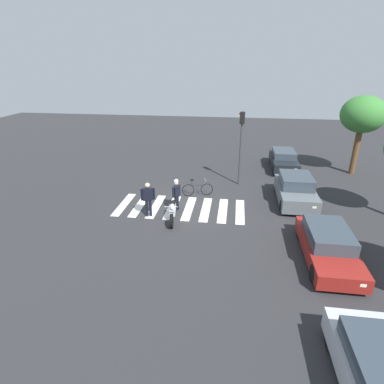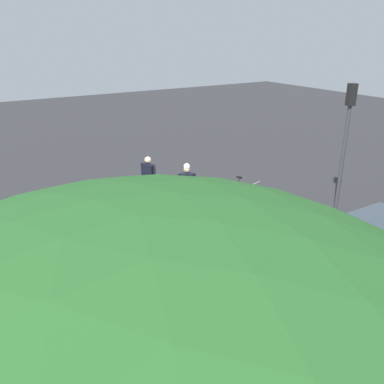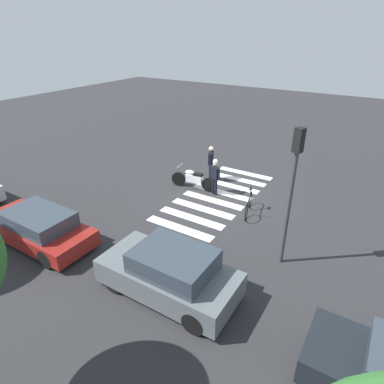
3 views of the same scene
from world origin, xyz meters
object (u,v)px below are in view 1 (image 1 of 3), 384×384
object	(u,v)px
leaning_bicycle	(197,189)
car_black_suv	(284,160)
car_grey_coupe	(295,190)
traffic_light_pole	(241,137)
officer_by_motorcycle	(148,197)
police_motorcycle	(173,211)
car_maroon_wagon	(328,245)
officer_on_foot	(176,193)

from	to	relation	value
leaning_bicycle	car_black_suv	world-z (taller)	car_black_suv
car_grey_coupe	traffic_light_pole	size ratio (longest dim) A/B	0.89
officer_by_motorcycle	police_motorcycle	bearing A→B (deg)	80.02
car_maroon_wagon	traffic_light_pole	size ratio (longest dim) A/B	0.98
officer_by_motorcycle	car_black_suv	size ratio (longest dim) A/B	0.43
officer_on_foot	car_maroon_wagon	distance (m)	7.56
officer_on_foot	leaning_bicycle	bearing A→B (deg)	157.67
police_motorcycle	officer_by_motorcycle	xyz separation A→B (m)	(-0.22, -1.27, 0.56)
car_black_suv	car_grey_coupe	bearing A→B (deg)	-0.98
police_motorcycle	car_black_suv	world-z (taller)	car_black_suv
police_motorcycle	officer_on_foot	world-z (taller)	officer_on_foot
car_grey_coupe	car_black_suv	bearing A→B (deg)	179.02
leaning_bicycle	car_maroon_wagon	xyz separation A→B (m)	(5.56, 5.84, 0.21)
police_motorcycle	leaning_bicycle	distance (m)	3.29
leaning_bicycle	car_maroon_wagon	bearing A→B (deg)	46.40
leaning_bicycle	car_black_suv	xyz separation A→B (m)	(-5.88, 5.55, 0.25)
car_grey_coupe	traffic_light_pole	bearing A→B (deg)	-126.50
officer_on_foot	car_black_suv	world-z (taller)	officer_on_foot
officer_on_foot	car_grey_coupe	distance (m)	6.59
car_grey_coupe	traffic_light_pole	xyz separation A→B (m)	(-2.29, -3.10, 2.31)
car_black_suv	leaning_bicycle	bearing A→B (deg)	-43.35
traffic_light_pole	car_black_suv	bearing A→B (deg)	139.13
leaning_bicycle	traffic_light_pole	bearing A→B (deg)	132.89
leaning_bicycle	car_maroon_wagon	world-z (taller)	car_maroon_wagon
police_motorcycle	officer_on_foot	bearing A→B (deg)	-179.32
officer_by_motorcycle	car_maroon_wagon	xyz separation A→B (m)	(2.61, 7.94, -0.43)
officer_on_foot	car_grey_coupe	size ratio (longest dim) A/B	0.42
police_motorcycle	car_grey_coupe	xyz separation A→B (m)	(-3.08, 6.28, 0.24)
car_grey_coupe	traffic_light_pole	distance (m)	4.49
police_motorcycle	car_maroon_wagon	bearing A→B (deg)	70.33
leaning_bicycle	car_grey_coupe	bearing A→B (deg)	88.90
officer_on_foot	officer_by_motorcycle	size ratio (longest dim) A/B	0.96
officer_on_foot	car_black_suv	bearing A→B (deg)	141.12
car_grey_coupe	leaning_bicycle	bearing A→B (deg)	-91.10
officer_on_foot	officer_by_motorcycle	bearing A→B (deg)	-54.01
officer_on_foot	police_motorcycle	bearing A→B (deg)	0.68
police_motorcycle	traffic_light_pole	bearing A→B (deg)	149.34
officer_by_motorcycle	car_black_suv	distance (m)	11.70
officer_by_motorcycle	car_grey_coupe	bearing A→B (deg)	110.70
car_grey_coupe	traffic_light_pole	world-z (taller)	traffic_light_pole
officer_on_foot	car_black_suv	distance (m)	10.19
leaning_bicycle	officer_by_motorcycle	world-z (taller)	officer_by_motorcycle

